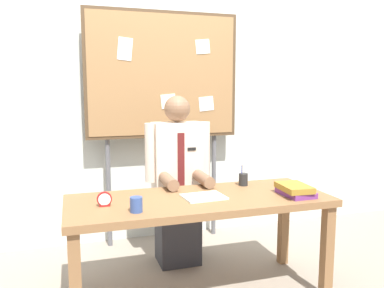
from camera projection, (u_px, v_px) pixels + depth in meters
name	position (u px, v px, depth m)	size (l,w,h in m)	color
back_wall	(159.00, 102.00, 3.83)	(6.40, 0.08, 2.70)	silver
desk	(199.00, 209.00, 2.72)	(1.81, 0.71, 0.72)	brown
person	(178.00, 187.00, 3.26)	(0.55, 0.56, 1.42)	#2D2D33
bulletin_board	(163.00, 78.00, 3.61)	(1.43, 0.09, 2.18)	#4C3823
book_stack	(295.00, 190.00, 2.74)	(0.21, 0.28, 0.08)	#72337F
open_notebook	(204.00, 197.00, 2.69)	(0.28, 0.22, 0.01)	silver
desk_clock	(104.00, 200.00, 2.49)	(0.09, 0.04, 0.09)	maroon
coffee_mug	(136.00, 205.00, 2.37)	(0.08, 0.08, 0.09)	#334C8C
pen_holder	(243.00, 179.00, 3.03)	(0.07, 0.07, 0.16)	#262626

